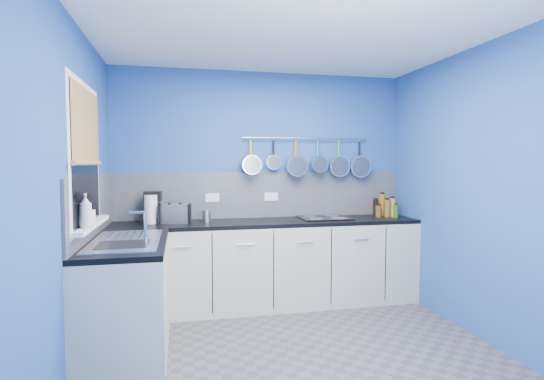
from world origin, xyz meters
name	(u,v)px	position (x,y,z in m)	size (l,w,h in m)	color
floor	(299,357)	(0.00, 0.00, -0.01)	(3.20, 3.00, 0.02)	#47474C
ceiling	(300,27)	(0.00, 0.00, 2.51)	(3.20, 3.00, 0.02)	white
wall_back	(262,186)	(0.00, 1.51, 1.25)	(3.20, 0.02, 2.50)	#254D97
wall_front	(403,223)	(0.00, -1.51, 1.25)	(3.20, 0.02, 2.50)	#254D97
wall_left	(71,200)	(-1.61, 0.00, 1.25)	(0.02, 3.00, 2.50)	#254D97
wall_right	(483,193)	(1.61, 0.00, 1.25)	(0.02, 3.00, 2.50)	#254D97
backsplash_back	(262,195)	(0.00, 1.49, 1.15)	(3.20, 0.02, 0.50)	slate
backsplash_left	(93,206)	(-1.59, 0.60, 1.15)	(0.02, 1.80, 0.50)	slate
cabinet_run_back	(267,265)	(0.00, 1.20, 0.43)	(3.20, 0.60, 0.86)	beige
worktop_back	(267,223)	(0.00, 1.20, 0.88)	(3.20, 0.60, 0.04)	black
cabinet_run_left	(127,301)	(-1.30, 0.30, 0.43)	(0.60, 1.20, 0.86)	beige
worktop_left	(126,244)	(-1.30, 0.30, 0.88)	(0.60, 1.20, 0.04)	black
window_frame	(85,156)	(-1.58, 0.30, 1.55)	(0.01, 1.00, 1.10)	white
window_glass	(86,156)	(-1.57, 0.30, 1.55)	(0.01, 0.90, 1.00)	black
bamboo_blind	(86,126)	(-1.56, 0.30, 1.77)	(0.01, 0.90, 0.55)	tan
window_sill	(91,225)	(-1.55, 0.30, 1.04)	(0.10, 0.98, 0.03)	white
sink_unit	(126,241)	(-1.30, 0.30, 0.90)	(0.50, 0.95, 0.01)	silver
mixer_tap	(146,227)	(-1.14, 0.12, 1.03)	(0.12, 0.08, 0.26)	silver
socket_left	(212,198)	(-0.55, 1.48, 1.13)	(0.15, 0.01, 0.09)	white
socket_right	(271,197)	(0.10, 1.48, 1.13)	(0.15, 0.01, 0.09)	white
pot_rail	(307,138)	(0.50, 1.45, 1.78)	(0.02, 0.02, 1.45)	silver
soap_bottle_a	(86,211)	(-1.53, 0.04, 1.17)	(0.09, 0.09, 0.24)	white
soap_bottle_b	(88,214)	(-1.53, 0.11, 1.14)	(0.08, 0.08, 0.17)	white
paper_towel	(151,209)	(-1.18, 1.24, 1.04)	(0.13, 0.13, 0.29)	white
coffee_maker	(153,207)	(-1.16, 1.31, 1.06)	(0.18, 0.20, 0.31)	black
toaster	(175,213)	(-0.94, 1.24, 1.00)	(0.30, 0.17, 0.19)	silver
canister	(207,216)	(-0.63, 1.27, 0.96)	(0.08, 0.08, 0.12)	silver
hob	(324,218)	(0.64, 1.25, 0.91)	(0.53, 0.47, 0.01)	black
pan_0	(251,156)	(-0.13, 1.44, 1.58)	(0.21, 0.12, 0.40)	silver
pan_1	(274,154)	(0.12, 1.44, 1.61)	(0.16, 0.05, 0.35)	silver
pan_2	(296,157)	(0.37, 1.44, 1.57)	(0.24, 0.10, 0.43)	silver
pan_3	(318,155)	(0.63, 1.44, 1.59)	(0.19, 0.12, 0.38)	silver
pan_4	(339,158)	(0.88, 1.44, 1.56)	(0.24, 0.07, 0.43)	silver
pan_5	(359,158)	(1.14, 1.44, 1.56)	(0.25, 0.08, 0.44)	silver
condiment_0	(387,211)	(1.43, 1.32, 0.96)	(0.06, 0.06, 0.11)	#4C190C
condiment_1	(382,205)	(1.37, 1.33, 1.02)	(0.07, 0.07, 0.25)	#8C5914
condiment_2	(376,208)	(1.28, 1.30, 0.99)	(0.06, 0.06, 0.19)	black
condiment_3	(392,207)	(1.45, 1.23, 1.00)	(0.07, 0.07, 0.21)	olive
condiment_4	(387,208)	(1.38, 1.21, 1.00)	(0.06, 0.06, 0.19)	brown
condiment_5	(378,211)	(1.28, 1.23, 0.96)	(0.07, 0.07, 0.13)	brown
condiment_6	(396,211)	(1.44, 1.13, 0.97)	(0.05, 0.05, 0.14)	#265919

